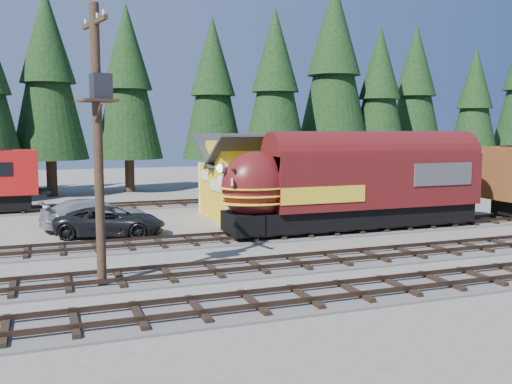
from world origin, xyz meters
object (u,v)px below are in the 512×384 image
object	(u,v)px
depot	(301,170)
locomotive	(348,188)
pickup_truck_b	(95,214)
pickup_truck_a	(111,222)
utility_pole	(99,128)

from	to	relation	value
depot	locomotive	distance (m)	6.53
pickup_truck_b	depot	bearing A→B (deg)	-96.31
locomotive	pickup_truck_b	bearing A→B (deg)	155.91
depot	pickup_truck_a	xyz separation A→B (m)	(-12.46, -3.29, -2.19)
utility_pole	pickup_truck_a	world-z (taller)	utility_pole
locomotive	pickup_truck_a	xyz separation A→B (m)	(-12.21, 3.21, -1.65)
depot	locomotive	world-z (taller)	depot
pickup_truck_a	pickup_truck_b	xyz separation A→B (m)	(-0.57, 2.51, 0.08)
depot	locomotive	size ratio (longest dim) A/B	0.85
locomotive	pickup_truck_b	world-z (taller)	locomotive
locomotive	pickup_truck_b	size ratio (longest dim) A/B	2.56
utility_pole	pickup_truck_a	size ratio (longest dim) A/B	1.76
utility_pole	pickup_truck_b	size ratio (longest dim) A/B	1.66
depot	utility_pole	world-z (taller)	utility_pole
utility_pole	pickup_truck_a	distance (m)	10.91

